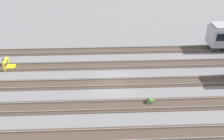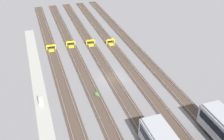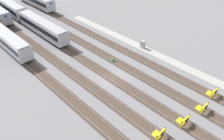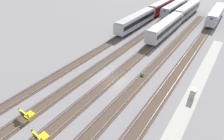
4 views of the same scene
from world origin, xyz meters
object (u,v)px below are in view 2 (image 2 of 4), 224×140
(bumper_stop_far_inner_track, at_px, (111,42))
(electrical_cabinet, at_px, (41,100))
(weed_clump, at_px, (97,94))
(bumper_stop_nearest_track, at_px, (51,48))
(bumper_stop_middle_track, at_px, (91,43))
(bumper_stop_near_inner_track, at_px, (71,44))

(bumper_stop_far_inner_track, xyz_separation_m, electrical_cabinet, (16.30, -16.52, 0.29))
(electrical_cabinet, distance_m, weed_clump, 8.49)
(bumper_stop_nearest_track, height_order, bumper_stop_middle_track, same)
(bumper_stop_nearest_track, xyz_separation_m, weed_clump, (18.21, 4.63, -0.27))
(weed_clump, bearing_deg, bumper_stop_middle_track, 168.02)
(bumper_stop_near_inner_track, bearing_deg, bumper_stop_middle_track, 80.94)
(bumper_stop_far_inner_track, relative_size, weed_clump, 2.18)
(bumper_stop_nearest_track, height_order, electrical_cabinet, electrical_cabinet)
(bumper_stop_nearest_track, distance_m, bumper_stop_middle_track, 8.46)
(weed_clump, bearing_deg, bumper_stop_nearest_track, -165.73)
(bumper_stop_middle_track, xyz_separation_m, bumper_stop_far_inner_track, (1.01, 4.25, 0.00))
(bumper_stop_nearest_track, distance_m, electrical_cabinet, 17.91)
(bumper_stop_near_inner_track, height_order, weed_clump, bumper_stop_near_inner_track)
(bumper_stop_far_inner_track, bearing_deg, bumper_stop_near_inner_track, -101.26)
(bumper_stop_nearest_track, height_order, bumper_stop_far_inner_track, same)
(bumper_stop_far_inner_track, bearing_deg, electrical_cabinet, -45.38)
(bumper_stop_near_inner_track, distance_m, weed_clump, 18.71)
(electrical_cabinet, bearing_deg, bumper_stop_nearest_track, 167.71)
(electrical_cabinet, relative_size, weed_clump, 1.74)
(electrical_cabinet, height_order, weed_clump, electrical_cabinet)
(bumper_stop_near_inner_track, bearing_deg, weed_clump, 1.21)
(bumper_stop_nearest_track, distance_m, bumper_stop_far_inner_track, 12.76)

